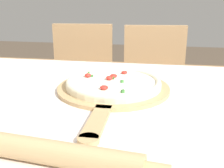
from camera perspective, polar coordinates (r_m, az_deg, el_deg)
dining_table at (r=0.89m, az=-3.83°, el=-9.74°), size 1.33×1.05×0.75m
towel_cloth at (r=0.85m, az=-3.97°, el=-3.75°), size 1.25×0.97×0.00m
pizza_peel at (r=0.92m, az=0.10°, el=-1.22°), size 0.37×0.56×0.01m
pizza at (r=0.94m, az=0.29°, el=0.28°), size 0.32×0.32×0.03m
rolling_pin at (r=0.55m, az=-10.38°, el=-13.85°), size 0.41×0.08×0.05m
chair_left at (r=1.81m, az=-6.15°, el=-0.01°), size 0.43×0.43×0.87m
chair_right at (r=1.75m, az=8.60°, el=-0.80°), size 0.44×0.44×0.87m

